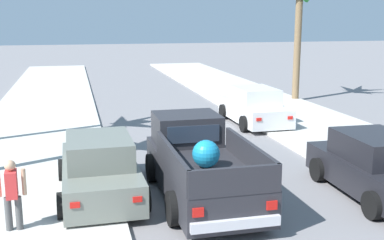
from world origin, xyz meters
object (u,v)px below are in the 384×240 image
at_px(car_right_near, 254,107).
at_px(car_left_mid, 376,168).
at_px(pickup_truck, 199,165).
at_px(car_right_mid, 100,169).
at_px(pedestrian, 12,193).

distance_m(car_right_near, car_left_mid, 8.51).
bearing_deg(pickup_truck, car_left_mid, -13.80).
distance_m(car_left_mid, car_right_mid, 6.84).
xyz_separation_m(pickup_truck, car_left_mid, (4.27, -1.05, -0.07)).
relative_size(pickup_truck, pedestrian, 3.28).
height_order(car_left_mid, pedestrian, pedestrian).
distance_m(car_right_near, pedestrian, 12.25).
height_order(pickup_truck, car_right_mid, pickup_truck).
bearing_deg(car_left_mid, car_right_near, 89.77).
xyz_separation_m(car_right_near, pedestrian, (-8.53, -8.78, 0.20)).
distance_m(car_right_mid, pedestrian, 2.57).
distance_m(pickup_truck, pedestrian, 4.43).
bearing_deg(pickup_truck, car_right_mid, 168.84).
xyz_separation_m(car_right_near, car_left_mid, (-0.03, -8.51, 0.00)).
height_order(car_right_near, car_right_mid, same).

